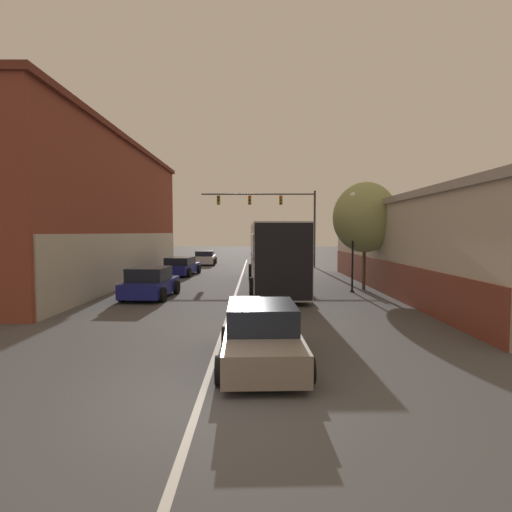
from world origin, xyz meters
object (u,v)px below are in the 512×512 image
at_px(hatchback_foreground, 260,335).
at_px(parked_car_left_near, 203,258).
at_px(street_tree_near, 363,217).
at_px(parked_car_left_mid, 179,266).
at_px(bus, 272,252).
at_px(parked_car_left_far, 148,283).
at_px(street_lamp, 351,226).
at_px(traffic_signal_gantry, 275,210).

distance_m(hatchback_foreground, parked_car_left_near, 29.16).
height_order(parked_car_left_near, street_tree_near, street_tree_near).
bearing_deg(hatchback_foreground, parked_car_left_mid, 14.12).
distance_m(bus, parked_car_left_near, 16.73).
relative_size(bus, parked_car_left_far, 3.23).
bearing_deg(street_lamp, bus, 153.94).
xyz_separation_m(parked_car_left_mid, street_lamp, (10.36, -8.16, 2.75)).
distance_m(parked_car_left_far, traffic_signal_gantry, 18.21).
relative_size(hatchback_foreground, street_lamp, 0.80).
height_order(bus, parked_car_left_near, bus).
bearing_deg(bus, hatchback_foreground, 174.99).
height_order(parked_car_left_near, parked_car_left_mid, parked_car_left_near).
height_order(parked_car_left_mid, street_lamp, street_lamp).
relative_size(hatchback_foreground, street_tree_near, 0.71).
bearing_deg(parked_car_left_mid, parked_car_left_near, 2.46).
bearing_deg(parked_car_left_mid, traffic_signal_gantry, -42.67).
height_order(bus, street_tree_near, street_tree_near).
xyz_separation_m(street_lamp, street_tree_near, (0.82, 0.81, 0.50)).
relative_size(parked_car_left_near, street_tree_near, 0.71).
bearing_deg(street_tree_near, parked_car_left_mid, 146.65).
height_order(parked_car_left_mid, parked_car_left_far, parked_car_left_far).
bearing_deg(street_tree_near, bus, 166.70).
relative_size(bus, street_lamp, 2.47).
height_order(bus, street_lamp, street_lamp).
bearing_deg(traffic_signal_gantry, street_tree_near, -73.81).
bearing_deg(parked_car_left_far, street_tree_near, -72.79).
bearing_deg(hatchback_foreground, parked_car_left_far, 26.73).
distance_m(parked_car_left_mid, parked_car_left_far, 9.97).
distance_m(hatchback_foreground, street_lamp, 12.46).
bearing_deg(parked_car_left_near, street_lamp, -152.77).
distance_m(parked_car_left_far, street_lamp, 10.44).
bearing_deg(street_tree_near, parked_car_left_near, 122.42).
xyz_separation_m(parked_car_left_near, parked_car_left_mid, (-0.54, -9.39, -0.01)).
xyz_separation_m(hatchback_foreground, parked_car_left_near, (-5.00, 28.73, -0.02)).
bearing_deg(street_lamp, parked_car_left_far, -169.77).
bearing_deg(street_lamp, traffic_signal_gantry, 102.30).
bearing_deg(traffic_signal_gantry, hatchback_foreground, -93.67).
distance_m(hatchback_foreground, street_tree_near, 13.62).
relative_size(parked_car_left_near, street_lamp, 0.80).
xyz_separation_m(bus, parked_car_left_near, (-5.85, 15.62, -1.34)).
relative_size(parked_car_left_mid, street_tree_near, 0.81).
xyz_separation_m(parked_car_left_far, street_tree_near, (10.75, 2.60, 3.19)).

